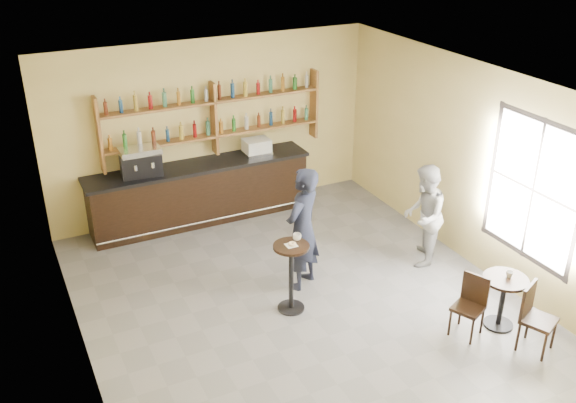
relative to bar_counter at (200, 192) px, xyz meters
name	(u,v)px	position (x,y,z in m)	size (l,w,h in m)	color
floor	(300,302)	(0.41, -3.15, -0.54)	(7.00, 7.00, 0.00)	slate
ceiling	(302,89)	(0.41, -3.15, 2.66)	(7.00, 7.00, 0.00)	white
wall_back	(212,128)	(0.41, 0.35, 1.06)	(7.00, 7.00, 0.00)	#DEC87E
wall_front	(475,355)	(0.41, -6.65, 1.06)	(7.00, 7.00, 0.00)	#DEC87E
wall_left	(72,253)	(-2.59, -3.15, 1.06)	(7.00, 7.00, 0.00)	#DEC87E
wall_right	(474,167)	(3.41, -3.15, 1.06)	(7.00, 7.00, 0.00)	#DEC87E
window_pane	(533,190)	(3.40, -4.35, 1.16)	(2.00, 2.00, 0.00)	white
window_frame	(533,190)	(3.40, -4.35, 1.16)	(0.04, 1.70, 2.10)	black
shelf_unit	(214,118)	(0.41, 0.22, 1.27)	(4.00, 0.26, 1.40)	brown
liquor_bottles	(214,109)	(0.41, 0.22, 1.44)	(3.68, 0.10, 1.00)	#8C5919
bar_counter	(200,192)	(0.00, 0.00, 0.00)	(4.02, 0.78, 1.09)	black
espresso_machine	(141,161)	(-1.01, 0.00, 0.78)	(0.67, 0.43, 0.48)	black
pastry_case	(257,147)	(1.12, 0.00, 0.69)	(0.48, 0.38, 0.29)	silver
pedestal_table	(291,278)	(0.23, -3.23, -0.02)	(0.51, 0.51, 1.04)	black
napkin	(291,245)	(0.23, -3.23, 0.50)	(0.15, 0.15, 0.00)	white
donut	(292,244)	(0.24, -3.24, 0.52)	(0.11, 0.11, 0.04)	tan
cup_pedestal	(297,237)	(0.37, -3.13, 0.55)	(0.12, 0.12, 0.10)	white
man_main	(302,229)	(0.66, -2.73, 0.41)	(0.70, 0.46, 1.91)	black
cafe_table	(502,302)	(2.63, -4.84, -0.16)	(0.60, 0.60, 0.76)	black
cup_cafe	(509,274)	(2.68, -4.84, 0.27)	(0.10, 0.10, 0.09)	white
chair_west	(468,308)	(2.08, -4.79, -0.11)	(0.37, 0.37, 0.86)	black
chair_south	(539,320)	(2.68, -5.44, -0.08)	(0.40, 0.40, 0.93)	black
patron_second	(424,216)	(2.68, -2.96, 0.29)	(0.81, 0.63, 1.67)	#A5A6AA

